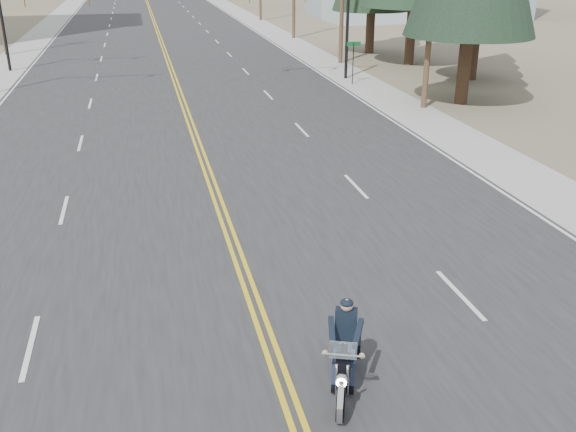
% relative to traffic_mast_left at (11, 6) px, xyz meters
% --- Properties ---
extents(road, '(20.00, 200.00, 0.01)m').
position_rel_traffic_mast_left_xyz_m(road, '(8.98, 38.00, -4.93)').
color(road, '#303033').
rests_on(road, ground).
extents(sidewalk_left, '(3.00, 200.00, 0.01)m').
position_rel_traffic_mast_left_xyz_m(sidewalk_left, '(-2.52, 38.00, -4.93)').
color(sidewalk_left, '#A5A5A0').
rests_on(sidewalk_left, ground).
extents(sidewalk_right, '(3.00, 200.00, 0.01)m').
position_rel_traffic_mast_left_xyz_m(sidewalk_right, '(20.48, 38.00, -4.93)').
color(sidewalk_right, '#A5A5A0').
rests_on(sidewalk_right, ground).
extents(traffic_mast_left, '(7.10, 0.26, 7.00)m').
position_rel_traffic_mast_left_xyz_m(traffic_mast_left, '(0.00, 0.00, 0.00)').
color(traffic_mast_left, black).
rests_on(traffic_mast_left, ground).
extents(traffic_mast_right, '(7.10, 0.26, 7.00)m').
position_rel_traffic_mast_left_xyz_m(traffic_mast_right, '(17.95, 0.00, 0.00)').
color(traffic_mast_right, black).
rests_on(traffic_mast_right, ground).
extents(street_sign, '(0.90, 0.06, 2.62)m').
position_rel_traffic_mast_left_xyz_m(street_sign, '(19.78, -2.00, -3.13)').
color(street_sign, black).
rests_on(street_sign, ground).
extents(motorcyclist, '(1.75, 2.53, 1.81)m').
position_rel_traffic_mast_left_xyz_m(motorcyclist, '(10.07, -30.83, -4.03)').
color(motorcyclist, black).
rests_on(motorcyclist, ground).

